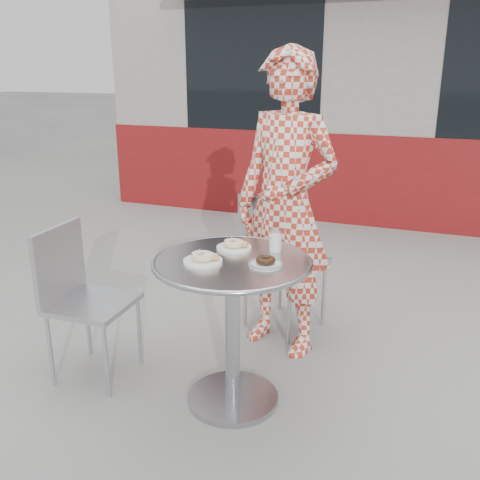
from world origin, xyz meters
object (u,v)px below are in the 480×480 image
(chair_far, at_px, (283,287))
(plate_far, at_px, (235,245))
(bistro_table, at_px, (232,296))
(chair_left, at_px, (94,332))
(milk_cup, at_px, (275,242))
(plate_checker, at_px, (266,263))
(seated_person, at_px, (286,206))
(plate_near, at_px, (204,258))

(chair_far, relative_size, plate_far, 5.13)
(bistro_table, relative_size, chair_left, 0.92)
(plate_far, bearing_deg, milk_cup, 10.30)
(plate_far, distance_m, plate_checker, 0.29)
(milk_cup, bearing_deg, seated_person, 100.83)
(bistro_table, xyz_separation_m, plate_far, (-0.05, 0.16, 0.21))
(chair_left, xyz_separation_m, plate_near, (0.72, -0.05, 0.55))
(plate_far, bearing_deg, seated_person, 78.10)
(chair_far, bearing_deg, milk_cup, 124.71)
(seated_person, height_order, plate_far, seated_person)
(bistro_table, relative_size, seated_person, 0.44)
(plate_far, height_order, plate_near, plate_near)
(chair_left, relative_size, milk_cup, 8.35)
(chair_far, distance_m, plate_far, 0.93)
(chair_far, distance_m, chair_left, 1.26)
(bistro_table, height_order, plate_near, plate_near)
(chair_far, bearing_deg, plate_near, 105.93)
(plate_near, bearing_deg, chair_left, 176.20)
(bistro_table, bearing_deg, plate_checker, -5.09)
(bistro_table, relative_size, milk_cup, 7.68)
(milk_cup, bearing_deg, plate_near, -134.28)
(chair_left, relative_size, plate_near, 4.60)
(chair_left, xyz_separation_m, seated_person, (0.89, 0.73, 0.64))
(chair_left, xyz_separation_m, plate_far, (0.78, 0.19, 0.55))
(bistro_table, xyz_separation_m, chair_far, (-0.00, 0.92, -0.32))
(plate_far, relative_size, plate_checker, 1.10)
(plate_checker, distance_m, milk_cup, 0.21)
(chair_far, bearing_deg, plate_checker, 123.07)
(seated_person, distance_m, plate_far, 0.55)
(plate_far, relative_size, milk_cup, 1.73)
(seated_person, xyz_separation_m, plate_checker, (0.11, -0.71, -0.10))
(chair_far, bearing_deg, plate_far, 108.74)
(chair_left, height_order, plate_far, chair_left)
(chair_left, height_order, plate_near, chair_left)
(plate_checker, bearing_deg, bistro_table, 174.91)
(chair_far, height_order, plate_checker, chair_far)
(seated_person, relative_size, plate_far, 10.07)
(seated_person, bearing_deg, chair_far, 122.88)
(plate_checker, bearing_deg, chair_far, 100.86)
(bistro_table, bearing_deg, chair_left, -177.59)
(plate_far, xyz_separation_m, plate_checker, (0.23, -0.17, -0.01))
(chair_far, height_order, plate_near, chair_far)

